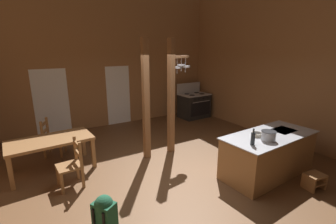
% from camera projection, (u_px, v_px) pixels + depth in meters
% --- Properties ---
extents(ground_plane, '(8.63, 8.97, 0.10)m').
position_uv_depth(ground_plane, '(168.00, 178.00, 5.08)').
color(ground_plane, brown).
extents(wall_back, '(8.63, 0.14, 4.53)m').
position_uv_depth(wall_back, '(104.00, 60.00, 7.91)').
color(wall_back, '#93663F').
rests_on(wall_back, ground_plane).
extents(wall_right, '(0.14, 8.97, 4.53)m').
position_uv_depth(wall_right, '(293.00, 63.00, 6.46)').
color(wall_right, '#93663F').
rests_on(wall_right, ground_plane).
extents(glazed_door_back_left, '(1.00, 0.01, 2.05)m').
position_uv_depth(glazed_door_back_left, '(52.00, 102.00, 7.30)').
color(glazed_door_back_left, white).
rests_on(glazed_door_back_left, ground_plane).
extents(glazed_panel_back_right, '(0.84, 0.01, 2.05)m').
position_uv_depth(glazed_panel_back_right, '(118.00, 95.00, 8.37)').
color(glazed_panel_back_right, white).
rests_on(glazed_panel_back_right, ground_plane).
extents(kitchen_island, '(2.21, 1.07, 0.90)m').
position_uv_depth(kitchen_island, '(268.00, 154.00, 5.05)').
color(kitchen_island, olive).
rests_on(kitchen_island, ground_plane).
extents(stove_range, '(1.18, 0.88, 1.32)m').
position_uv_depth(stove_range, '(194.00, 105.00, 9.27)').
color(stove_range, black).
rests_on(stove_range, ground_plane).
extents(support_post_with_pot_rack, '(0.68, 0.28, 2.88)m').
position_uv_depth(support_post_with_pot_rack, '(172.00, 93.00, 5.92)').
color(support_post_with_pot_rack, brown).
rests_on(support_post_with_pot_rack, ground_plane).
extents(support_post_center, '(0.14, 0.14, 2.88)m').
position_uv_depth(support_post_center, '(146.00, 101.00, 5.57)').
color(support_post_center, brown).
rests_on(support_post_center, ground_plane).
extents(step_stool, '(0.40, 0.33, 0.30)m').
position_uv_depth(step_stool, '(314.00, 180.00, 4.57)').
color(step_stool, olive).
rests_on(step_stool, ground_plane).
extents(dining_table, '(1.76, 1.02, 0.74)m').
position_uv_depth(dining_table, '(50.00, 143.00, 5.13)').
color(dining_table, olive).
rests_on(dining_table, ground_plane).
extents(ladderback_chair_near_window, '(0.58, 0.58, 0.95)m').
position_uv_depth(ladderback_chair_near_window, '(52.00, 138.00, 5.95)').
color(ladderback_chair_near_window, olive).
rests_on(ladderback_chair_near_window, ground_plane).
extents(ladderback_chair_by_post, '(0.47, 0.47, 0.95)m').
position_uv_depth(ladderback_chair_by_post, '(72.00, 165.00, 4.59)').
color(ladderback_chair_by_post, olive).
rests_on(ladderback_chair_by_post, ground_plane).
extents(backpack, '(0.38, 0.39, 0.60)m').
position_uv_depth(backpack, '(105.00, 213.00, 3.45)').
color(backpack, '#1E5138').
rests_on(backpack, ground_plane).
extents(stockpot_on_counter, '(0.35, 0.28, 0.19)m').
position_uv_depth(stockpot_on_counter, '(268.00, 136.00, 4.58)').
color(stockpot_on_counter, '#A8AAB2').
rests_on(stockpot_on_counter, kitchen_island).
extents(mixing_bowl_on_counter, '(0.21, 0.21, 0.08)m').
position_uv_depth(mixing_bowl_on_counter, '(257.00, 134.00, 4.81)').
color(mixing_bowl_on_counter, '#B2A893').
rests_on(mixing_bowl_on_counter, kitchen_island).
extents(bottle_tall_on_counter, '(0.08, 0.08, 0.32)m').
position_uv_depth(bottle_tall_on_counter, '(253.00, 138.00, 4.36)').
color(bottle_tall_on_counter, '#1E2328').
rests_on(bottle_tall_on_counter, kitchen_island).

